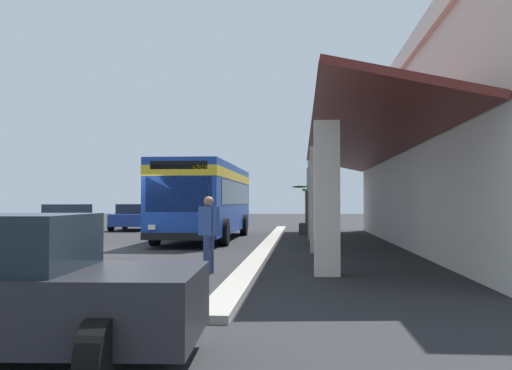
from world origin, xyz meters
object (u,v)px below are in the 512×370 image
object	(u,v)px
parked_sedan_blue	(134,217)
parked_sedan_silver	(66,218)
potted_palm	(307,221)
pedestrian	(209,230)
transit_bus	(207,196)

from	to	relation	value
parked_sedan_blue	parked_sedan_silver	size ratio (longest dim) A/B	0.99
parked_sedan_blue	potted_palm	size ratio (longest dim) A/B	1.82
parked_sedan_blue	parked_sedan_silver	distance (m)	4.07
parked_sedan_silver	pedestrian	xyz separation A→B (m)	(16.83, 10.11, 0.22)
transit_bus	pedestrian	world-z (taller)	transit_bus
transit_bus	pedestrian	distance (m)	12.12
pedestrian	potted_palm	xyz separation A→B (m)	(-16.03, 2.31, -0.31)
transit_bus	parked_sedan_silver	size ratio (longest dim) A/B	2.47
parked_sedan_blue	pedestrian	xyz separation A→B (m)	(19.84, 7.38, 0.22)
transit_bus	potted_palm	xyz separation A→B (m)	(-4.10, 4.29, -1.19)
parked_sedan_silver	parked_sedan_blue	bearing A→B (deg)	137.73
parked_sedan_silver	pedestrian	world-z (taller)	pedestrian
transit_bus	potted_palm	size ratio (longest dim) A/B	4.57
parked_sedan_blue	pedestrian	world-z (taller)	pedestrian
parked_sedan_blue	parked_sedan_silver	world-z (taller)	same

